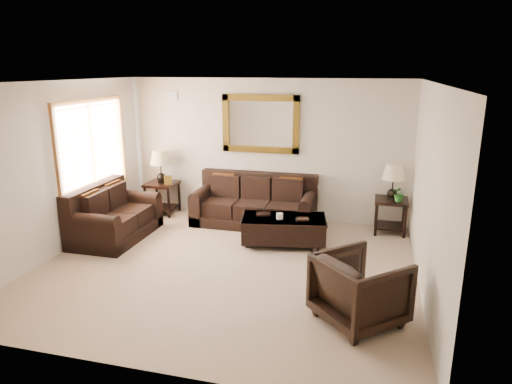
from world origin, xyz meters
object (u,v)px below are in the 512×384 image
(end_table_left, at_px, (161,173))
(coffee_table, at_px, (284,228))
(sofa, at_px, (255,206))
(armchair, at_px, (360,286))
(loveseat, at_px, (113,219))
(end_table_right, at_px, (392,188))

(end_table_left, relative_size, coffee_table, 0.87)
(sofa, relative_size, armchair, 2.52)
(loveseat, height_order, coffee_table, loveseat)
(loveseat, relative_size, armchair, 1.83)
(loveseat, relative_size, end_table_right, 1.32)
(coffee_table, bearing_deg, loveseat, 178.09)
(end_table_left, bearing_deg, end_table_right, 0.15)
(end_table_right, bearing_deg, loveseat, -162.51)
(end_table_right, distance_m, armchair, 3.26)
(end_table_right, height_order, coffee_table, end_table_right)
(sofa, bearing_deg, loveseat, -148.46)
(end_table_left, distance_m, coffee_table, 2.96)
(coffee_table, bearing_deg, end_table_left, 148.86)
(sofa, height_order, end_table_left, end_table_left)
(sofa, distance_m, loveseat, 2.60)
(end_table_left, height_order, coffee_table, end_table_left)
(sofa, height_order, loveseat, same)
(loveseat, xyz_separation_m, end_table_left, (0.24, 1.47, 0.51))
(coffee_table, bearing_deg, end_table_right, 20.71)
(coffee_table, xyz_separation_m, armchair, (1.33, -2.17, 0.16))
(end_table_right, xyz_separation_m, coffee_table, (-1.74, -1.05, -0.53))
(sofa, height_order, armchair, sofa)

